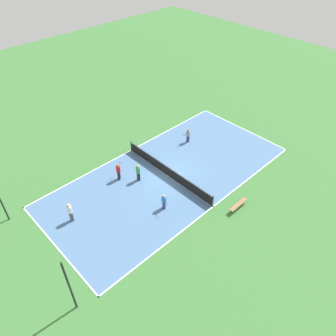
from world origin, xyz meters
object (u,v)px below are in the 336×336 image
at_px(player_far_white, 70,211).
at_px(tennis_ball_midcourt, 34,206).
at_px(fence_post_back_left, 70,287).
at_px(bench, 238,205).
at_px(player_far_green, 138,171).
at_px(tennis_ball_left_sideline, 71,208).
at_px(player_near_blue, 164,201).
at_px(tennis_ball_right_alley, 175,150).
at_px(tennis_net, 168,171).
at_px(player_coach_red, 118,170).
at_px(player_baseline_gray, 188,135).

distance_m(player_far_white, tennis_ball_midcourt, 3.74).
bearing_deg(fence_post_back_left, bench, -97.57).
distance_m(bench, tennis_ball_midcourt, 16.03).
relative_size(bench, tennis_ball_midcourt, 28.28).
distance_m(tennis_ball_midcourt, fence_post_back_left, 9.90).
relative_size(player_far_green, tennis_ball_midcourt, 24.49).
relative_size(tennis_ball_midcourt, tennis_ball_left_sideline, 1.00).
xyz_separation_m(player_far_white, player_near_blue, (-3.89, -5.84, -0.19)).
height_order(bench, tennis_ball_midcourt, bench).
bearing_deg(tennis_ball_left_sideline, player_far_white, 153.49).
relative_size(player_far_white, fence_post_back_left, 0.38).
bearing_deg(tennis_ball_right_alley, fence_post_back_left, 114.63).
xyz_separation_m(bench, tennis_ball_left_sideline, (9.00, 9.47, -0.34)).
relative_size(player_near_blue, tennis_ball_right_alley, 20.97).
xyz_separation_m(tennis_ball_left_sideline, fence_post_back_left, (-7.22, 3.96, 2.22)).
relative_size(tennis_net, player_coach_red, 6.15).
xyz_separation_m(player_far_green, fence_post_back_left, (-6.12, 9.94, 1.30)).
bearing_deg(tennis_ball_right_alley, bench, 168.41).
bearing_deg(bench, player_far_green, -66.14).
relative_size(tennis_net, tennis_ball_right_alley, 149.33).
relative_size(player_far_white, player_near_blue, 1.21).
height_order(bench, player_near_blue, player_near_blue).
distance_m(tennis_net, player_near_blue, 3.86).
xyz_separation_m(player_coach_red, player_near_blue, (-5.17, -0.42, -0.14)).
relative_size(player_coach_red, fence_post_back_left, 0.36).
xyz_separation_m(player_far_white, tennis_ball_left_sideline, (1.11, -0.55, -0.96)).
bearing_deg(player_baseline_gray, tennis_ball_left_sideline, -5.16).
bearing_deg(fence_post_back_left, tennis_ball_midcourt, -11.97).
relative_size(player_baseline_gray, tennis_ball_midcourt, 21.78).
xyz_separation_m(tennis_ball_midcourt, fence_post_back_left, (-9.44, 2.00, 2.22)).
relative_size(player_far_green, player_baseline_gray, 1.12).
bearing_deg(tennis_ball_left_sideline, fence_post_back_left, 151.24).
distance_m(tennis_net, tennis_ball_left_sideline, 8.55).
bearing_deg(bench, tennis_ball_right_alley, -101.59).
distance_m(player_near_blue, tennis_ball_right_alley, 7.69).
distance_m(player_far_green, player_near_blue, 3.97).
bearing_deg(tennis_net, tennis_ball_left_sideline, 73.28).
bearing_deg(tennis_ball_midcourt, bench, -134.46).
height_order(bench, player_far_green, player_far_green).
height_order(player_far_white, tennis_ball_midcourt, player_far_white).
bearing_deg(player_far_white, fence_post_back_left, -90.45).
bearing_deg(fence_post_back_left, player_baseline_gray, -67.46).
xyz_separation_m(tennis_net, bench, (-6.55, -1.30, -0.17)).
bearing_deg(player_far_white, tennis_ball_right_alley, 32.94).
bearing_deg(tennis_ball_left_sideline, player_coach_red, -88.01).
distance_m(player_near_blue, fence_post_back_left, 9.62).
xyz_separation_m(bench, player_baseline_gray, (8.88, -3.65, 0.47)).
bearing_deg(player_near_blue, tennis_ball_right_alley, 161.30).
bearing_deg(player_far_green, player_coach_red, 55.63).
height_order(tennis_ball_left_sideline, fence_post_back_left, fence_post_back_left).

